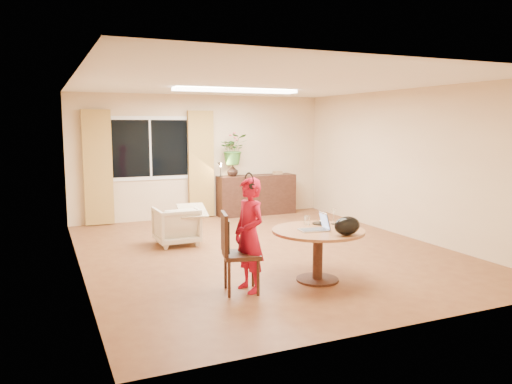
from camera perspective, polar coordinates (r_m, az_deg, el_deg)
floor at (r=7.93m, az=1.03°, el=-6.75°), size 6.50×6.50×0.00m
ceiling at (r=7.70m, az=1.08°, el=12.33°), size 6.50×6.50×0.00m
wall_back at (r=10.74m, az=-6.21°, el=4.04°), size 5.50×0.00×5.50m
wall_left at (r=7.03m, az=-19.80°, el=1.70°), size 0.00×6.50×6.50m
wall_right at (r=9.20m, az=16.85°, el=3.14°), size 0.00×6.50×6.50m
window at (r=10.43m, az=-11.99°, el=4.91°), size 1.70×0.03×1.30m
curtain_left at (r=10.22m, az=-17.62°, el=2.67°), size 0.55×0.08×2.25m
curtain_right at (r=10.64m, az=-6.30°, el=3.17°), size 0.55×0.08×2.25m
ceiling_panel at (r=8.80m, az=-2.25°, el=11.52°), size 2.20×0.35×0.05m
dining_table at (r=6.39m, az=7.10°, el=-5.52°), size 1.17×1.17×0.67m
dining_chair at (r=5.94m, az=-1.68°, el=-6.93°), size 0.54×0.51×0.96m
child at (r=5.93m, az=-0.77°, el=-4.93°), size 0.55×0.41×1.37m
laptop at (r=6.26m, az=6.53°, el=-3.35°), size 0.38×0.28×0.24m
tumbler at (r=6.64m, az=5.86°, el=-3.23°), size 0.08×0.08×0.12m
wine_glass at (r=6.71m, az=8.86°, el=-2.74°), size 0.10×0.10×0.22m
pot_lid at (r=6.70m, az=7.40°, el=-3.51°), size 0.24×0.24×0.04m
handbag at (r=6.07m, az=10.38°, el=-3.82°), size 0.37×0.26×0.23m
armchair at (r=8.40m, az=-9.09°, el=-3.81°), size 0.69×0.71×0.63m
throw at (r=8.31m, az=-7.31°, el=-1.58°), size 0.50×0.59×0.03m
sideboard at (r=11.01m, az=0.05°, el=-0.33°), size 1.75×0.43×0.88m
vase at (r=10.73m, az=-2.70°, el=2.47°), size 0.25×0.25×0.25m
bouquet at (r=10.71m, az=-2.58°, el=4.90°), size 0.69×0.63×0.66m
book_stack at (r=11.17m, az=2.48°, el=2.24°), size 0.22×0.18×0.08m
desk_lamp at (r=10.58m, az=-4.08°, el=2.60°), size 0.16×0.16×0.33m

